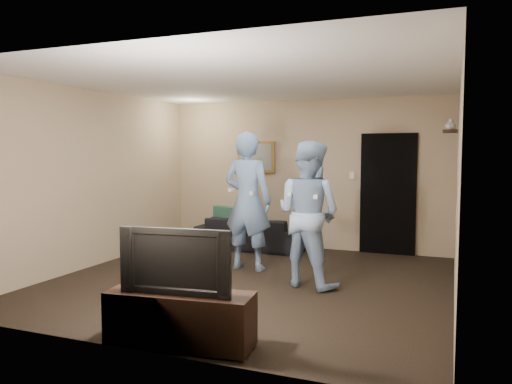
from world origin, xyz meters
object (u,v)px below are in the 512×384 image
at_px(tv_console, 180,318).
at_px(television, 179,260).
at_px(sofa, 251,233).
at_px(wii_player_left, 248,201).
at_px(wii_player_right, 308,214).

bearing_deg(tv_console, television, -6.61).
height_order(sofa, wii_player_left, wii_player_left).
xyz_separation_m(television, wii_player_left, (-0.57, 2.89, 0.22)).
height_order(wii_player_left, wii_player_right, wii_player_left).
height_order(sofa, television, television).
xyz_separation_m(sofa, wii_player_right, (1.57, -1.95, 0.64)).
relative_size(sofa, tv_console, 1.47).
xyz_separation_m(tv_console, wii_player_right, (0.49, 2.34, 0.67)).
height_order(tv_console, wii_player_right, wii_player_right).
distance_m(tv_console, television, 0.52).
bearing_deg(wii_player_left, wii_player_right, -27.27).
relative_size(wii_player_left, wii_player_right, 1.08).
bearing_deg(sofa, tv_console, 104.49).
bearing_deg(television, wii_player_right, 71.63).
distance_m(sofa, television, 4.45).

